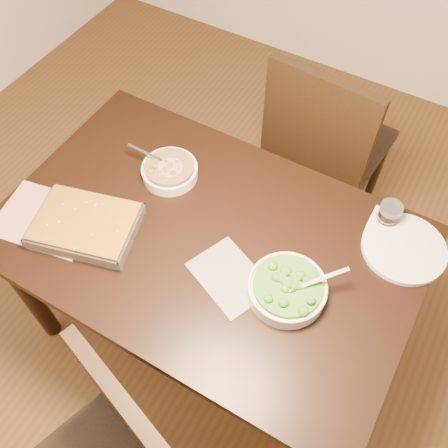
% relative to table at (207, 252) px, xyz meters
% --- Properties ---
extents(ground, '(4.00, 4.00, 0.00)m').
position_rel_table_xyz_m(ground, '(0.00, 0.00, -0.65)').
color(ground, '#4D2E16').
rests_on(ground, ground).
extents(table, '(1.40, 0.90, 0.75)m').
position_rel_table_xyz_m(table, '(0.00, 0.00, 0.00)').
color(table, black).
rests_on(table, ground).
extents(magazine_a, '(0.37, 0.30, 0.01)m').
position_rel_table_xyz_m(magazine_a, '(-0.51, -0.21, 0.10)').
color(magazine_a, '#A02D2D').
rests_on(magazine_a, table).
extents(magazine_b, '(0.30, 0.26, 0.00)m').
position_rel_table_xyz_m(magazine_b, '(0.14, -0.09, 0.10)').
color(magazine_b, '#2A2B33').
rests_on(magazine_b, table).
extents(coaster, '(0.10, 0.10, 0.00)m').
position_rel_table_xyz_m(coaster, '(0.50, 0.36, 0.10)').
color(coaster, white).
rests_on(coaster, table).
extents(stew_bowl, '(0.23, 0.21, 0.08)m').
position_rel_table_xyz_m(stew_bowl, '(-0.25, 0.16, 0.12)').
color(stew_bowl, silver).
rests_on(stew_bowl, table).
extents(broccoli_bowl, '(0.24, 0.24, 0.09)m').
position_rel_table_xyz_m(broccoli_bowl, '(0.32, -0.06, 0.13)').
color(broccoli_bowl, silver).
rests_on(broccoli_bowl, table).
extents(baking_dish, '(0.39, 0.33, 0.06)m').
position_rel_table_xyz_m(baking_dish, '(-0.36, -0.18, 0.12)').
color(baking_dish, silver).
rests_on(baking_dish, table).
extents(wine_tumbler, '(0.07, 0.07, 0.08)m').
position_rel_table_xyz_m(wine_tumbler, '(0.50, 0.36, 0.14)').
color(wine_tumbler, black).
rests_on(wine_tumbler, coaster).
extents(dinner_plate, '(0.28, 0.28, 0.02)m').
position_rel_table_xyz_m(dinner_plate, '(0.59, 0.28, 0.10)').
color(dinner_plate, silver).
rests_on(dinner_plate, table).
extents(chair_far, '(0.51, 0.51, 1.00)m').
position_rel_table_xyz_m(chair_far, '(0.12, 0.78, -0.10)').
color(chair_far, black).
rests_on(chair_far, ground).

